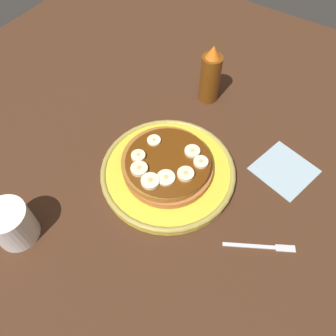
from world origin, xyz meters
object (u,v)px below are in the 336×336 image
at_px(banana_slice_7, 201,162).
at_px(fork, 264,247).
at_px(plate, 168,172).
at_px(coffee_mug, 10,223).
at_px(pancake_stack, 167,166).
at_px(banana_slice_1, 186,174).
at_px(banana_slice_4, 154,141).
at_px(syrup_bottle, 210,76).
at_px(banana_slice_3, 192,151).
at_px(banana_slice_6, 138,156).
at_px(banana_slice_2, 148,180).
at_px(banana_slice_5, 166,178).
at_px(banana_slice_0, 139,169).
at_px(napkin, 284,170).

distance_m(banana_slice_7, fork, 0.19).
height_order(plate, banana_slice_7, banana_slice_7).
bearing_deg(coffee_mug, pancake_stack, -122.08).
distance_m(banana_slice_1, banana_slice_7, 0.04).
bearing_deg(banana_slice_4, syrup_bottle, -91.97).
bearing_deg(banana_slice_3, banana_slice_7, 153.62).
height_order(banana_slice_4, fork, banana_slice_4).
bearing_deg(banana_slice_6, banana_slice_2, 144.10).
xyz_separation_m(plate, banana_slice_5, (-0.02, 0.04, 0.04)).
xyz_separation_m(banana_slice_0, banana_slice_5, (-0.05, -0.01, -0.00)).
xyz_separation_m(napkin, syrup_bottle, (0.24, -0.10, 0.06)).
bearing_deg(banana_slice_4, banana_slice_2, 118.30).
relative_size(banana_slice_1, syrup_bottle, 0.22).
relative_size(banana_slice_7, syrup_bottle, 0.20).
bearing_deg(pancake_stack, banana_slice_2, 85.71).
relative_size(coffee_mug, napkin, 0.96).
bearing_deg(banana_slice_1, banana_slice_0, 25.59).
xyz_separation_m(banana_slice_0, banana_slice_1, (-0.08, -0.04, -0.00)).
bearing_deg(plate, fork, 170.70).
height_order(plate, banana_slice_4, banana_slice_4).
relative_size(banana_slice_2, coffee_mug, 0.33).
bearing_deg(banana_slice_3, banana_slice_5, 83.36).
bearing_deg(plate, banana_slice_1, 167.24).
relative_size(pancake_stack, banana_slice_5, 5.35).
bearing_deg(coffee_mug, banana_slice_6, -114.78).
bearing_deg(banana_slice_7, fork, 158.72).
bearing_deg(syrup_bottle, banana_slice_6, 87.92).
bearing_deg(banana_slice_2, napkin, -134.93).
bearing_deg(banana_slice_7, pancake_stack, 29.91).
distance_m(banana_slice_3, napkin, 0.20).
relative_size(pancake_stack, banana_slice_7, 6.45).
bearing_deg(banana_slice_1, banana_slice_2, 44.03).
relative_size(banana_slice_7, coffee_mug, 0.27).
distance_m(banana_slice_5, napkin, 0.26).
bearing_deg(pancake_stack, plate, -97.48).
xyz_separation_m(banana_slice_4, napkin, (-0.25, -0.12, -0.05)).
xyz_separation_m(plate, banana_slice_0, (0.03, 0.05, 0.04)).
xyz_separation_m(banana_slice_5, banana_slice_7, (-0.04, -0.07, 0.00)).
xyz_separation_m(banana_slice_1, napkin, (-0.15, -0.15, -0.05)).
distance_m(banana_slice_1, banana_slice_6, 0.10).
bearing_deg(syrup_bottle, banana_slice_4, 88.03).
bearing_deg(banana_slice_6, banana_slice_4, -92.57).
relative_size(banana_slice_1, banana_slice_4, 1.16).
distance_m(banana_slice_3, syrup_bottle, 0.21).
bearing_deg(banana_slice_0, banana_slice_6, -50.54).
relative_size(banana_slice_3, banana_slice_4, 1.12).
xyz_separation_m(banana_slice_2, banana_slice_3, (-0.03, -0.10, -0.00)).
relative_size(banana_slice_6, syrup_bottle, 0.19).
distance_m(pancake_stack, banana_slice_5, 0.04).
bearing_deg(fork, coffee_mug, 29.52).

